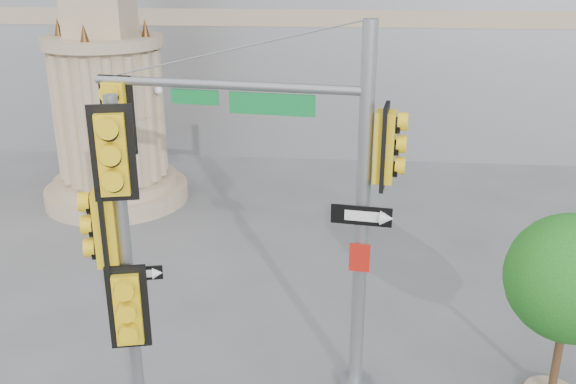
{
  "coord_description": "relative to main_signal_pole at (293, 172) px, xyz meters",
  "views": [
    {
      "loc": [
        1.06,
        -9.45,
        7.38
      ],
      "look_at": [
        0.04,
        2.0,
        3.08
      ],
      "focal_mm": 40.0,
      "sensor_mm": 36.0,
      "label": 1
    }
  ],
  "objects": [
    {
      "name": "main_signal_pole",
      "position": [
        0.0,
        0.0,
        0.0
      ],
      "size": [
        4.98,
        1.11,
        6.47
      ],
      "rotation": [
        0.0,
        0.0,
        -0.13
      ],
      "color": "slate",
      "rests_on": "ground"
    },
    {
      "name": "monument",
      "position": [
        -6.26,
        8.53,
        1.51
      ],
      "size": [
        4.4,
        4.4,
        16.6
      ],
      "color": "tan",
      "rests_on": "ground"
    },
    {
      "name": "secondary_signal_pole",
      "position": [
        -2.45,
        -1.56,
        -0.75
      ],
      "size": [
        1.02,
        0.73,
        5.54
      ],
      "rotation": [
        0.0,
        0.0,
        0.23
      ],
      "color": "slate",
      "rests_on": "ground"
    },
    {
      "name": "street_tree",
      "position": [
        4.65,
        -0.16,
        -1.74
      ],
      "size": [
        2.21,
        2.15,
        3.44
      ],
      "color": "tan",
      "rests_on": "ground"
    }
  ]
}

